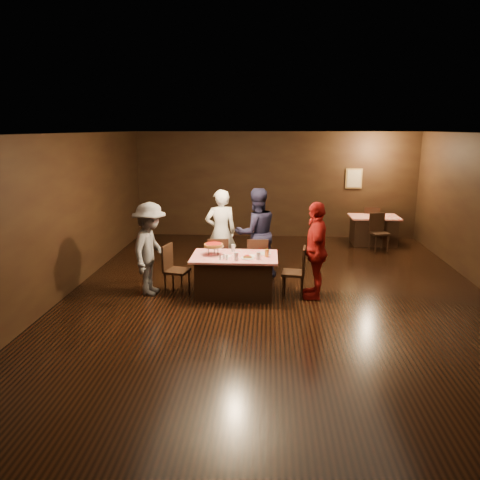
{
  "coord_description": "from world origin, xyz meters",
  "views": [
    {
      "loc": [
        -0.2,
        -8.44,
        3.09
      ],
      "look_at": [
        -0.73,
        0.26,
        1.0
      ],
      "focal_mm": 35.0,
      "sensor_mm": 36.0,
      "label": 1
    }
  ],
  "objects_px": {
    "chair_end_left": "(177,270)",
    "diner_white_jacket": "(221,232)",
    "chair_back_near": "(379,232)",
    "glass_front_right": "(258,256)",
    "plate_empty": "(264,254)",
    "glass_front_left": "(236,256)",
    "diner_red_shirt": "(316,250)",
    "back_table": "(373,230)",
    "chair_far_right": "(257,260)",
    "diner_grey_knit": "(150,249)",
    "diner_navy_hoodie": "(256,233)",
    "chair_end_right": "(293,272)",
    "chair_far_left": "(218,259)",
    "main_table": "(235,275)",
    "glass_amber": "(267,253)",
    "chair_back_far": "(369,223)",
    "pizza_stand": "(214,245)",
    "glass_back": "(233,248)"
  },
  "relations": [
    {
      "from": "glass_back",
      "to": "chair_end_right",
      "type": "bearing_deg",
      "value": -14.62
    },
    {
      "from": "chair_far_left",
      "to": "plate_empty",
      "type": "bearing_deg",
      "value": 139.44
    },
    {
      "from": "diner_red_shirt",
      "to": "main_table",
      "type": "bearing_deg",
      "value": -87.96
    },
    {
      "from": "chair_far_right",
      "to": "diner_grey_knit",
      "type": "xyz_separation_m",
      "value": [
        -1.99,
        -0.77,
        0.4
      ]
    },
    {
      "from": "chair_far_left",
      "to": "plate_empty",
      "type": "height_order",
      "value": "chair_far_left"
    },
    {
      "from": "diner_navy_hoodie",
      "to": "diner_grey_knit",
      "type": "height_order",
      "value": "diner_navy_hoodie"
    },
    {
      "from": "back_table",
      "to": "chair_back_far",
      "type": "bearing_deg",
      "value": 90.0
    },
    {
      "from": "chair_back_near",
      "to": "chair_back_far",
      "type": "distance_m",
      "value": 1.3
    },
    {
      "from": "diner_navy_hoodie",
      "to": "diner_grey_knit",
      "type": "relative_size",
      "value": 1.08
    },
    {
      "from": "chair_back_near",
      "to": "diner_grey_knit",
      "type": "xyz_separation_m",
      "value": [
        -5.07,
        -3.55,
        0.4
      ]
    },
    {
      "from": "main_table",
      "to": "chair_back_near",
      "type": "height_order",
      "value": "chair_back_near"
    },
    {
      "from": "diner_red_shirt",
      "to": "back_table",
      "type": "bearing_deg",
      "value": 157.99
    },
    {
      "from": "chair_far_left",
      "to": "chair_end_right",
      "type": "distance_m",
      "value": 1.68
    },
    {
      "from": "back_table",
      "to": "chair_back_far",
      "type": "distance_m",
      "value": 0.61
    },
    {
      "from": "chair_end_right",
      "to": "diner_white_jacket",
      "type": "xyz_separation_m",
      "value": [
        -1.49,
        1.32,
        0.45
      ]
    },
    {
      "from": "chair_far_left",
      "to": "chair_end_left",
      "type": "distance_m",
      "value": 1.03
    },
    {
      "from": "diner_white_jacket",
      "to": "glass_front_right",
      "type": "bearing_deg",
      "value": 101.71
    },
    {
      "from": "chair_back_near",
      "to": "chair_back_far",
      "type": "bearing_deg",
      "value": 76.93
    },
    {
      "from": "chair_far_left",
      "to": "chair_end_left",
      "type": "bearing_deg",
      "value": 38.69
    },
    {
      "from": "diner_grey_knit",
      "to": "glass_front_right",
      "type": "relative_size",
      "value": 12.57
    },
    {
      "from": "chair_end_left",
      "to": "diner_white_jacket",
      "type": "relative_size",
      "value": 0.52
    },
    {
      "from": "diner_white_jacket",
      "to": "main_table",
      "type": "bearing_deg",
      "value": 90.04
    },
    {
      "from": "chair_end_right",
      "to": "diner_grey_knit",
      "type": "xyz_separation_m",
      "value": [
        -2.69,
        -0.02,
        0.4
      ]
    },
    {
      "from": "chair_back_near",
      "to": "glass_front_right",
      "type": "bearing_deg",
      "value": -141.77
    },
    {
      "from": "glass_back",
      "to": "diner_navy_hoodie",
      "type": "bearing_deg",
      "value": 63.99
    },
    {
      "from": "diner_white_jacket",
      "to": "glass_amber",
      "type": "height_order",
      "value": "diner_white_jacket"
    },
    {
      "from": "chair_back_near",
      "to": "plate_empty",
      "type": "xyz_separation_m",
      "value": [
        -2.93,
        -3.38,
        0.3
      ]
    },
    {
      "from": "main_table",
      "to": "chair_end_right",
      "type": "bearing_deg",
      "value": 0.0
    },
    {
      "from": "main_table",
      "to": "pizza_stand",
      "type": "height_order",
      "value": "pizza_stand"
    },
    {
      "from": "back_table",
      "to": "chair_far_right",
      "type": "bearing_deg",
      "value": -131.49
    },
    {
      "from": "back_table",
      "to": "diner_navy_hoodie",
      "type": "height_order",
      "value": "diner_navy_hoodie"
    },
    {
      "from": "diner_red_shirt",
      "to": "glass_front_right",
      "type": "xyz_separation_m",
      "value": [
        -1.05,
        -0.23,
        -0.06
      ]
    },
    {
      "from": "plate_empty",
      "to": "chair_far_right",
      "type": "bearing_deg",
      "value": 104.04
    },
    {
      "from": "plate_empty",
      "to": "glass_front_left",
      "type": "height_order",
      "value": "glass_front_left"
    },
    {
      "from": "diner_red_shirt",
      "to": "glass_front_left",
      "type": "distance_m",
      "value": 1.48
    },
    {
      "from": "plate_empty",
      "to": "diner_grey_knit",
      "type": "bearing_deg",
      "value": -175.54
    },
    {
      "from": "back_table",
      "to": "chair_back_near",
      "type": "bearing_deg",
      "value": -90.0
    },
    {
      "from": "chair_back_near",
      "to": "glass_amber",
      "type": "bearing_deg",
      "value": -141.87
    },
    {
      "from": "main_table",
      "to": "chair_end_right",
      "type": "distance_m",
      "value": 1.1
    },
    {
      "from": "main_table",
      "to": "glass_back",
      "type": "xyz_separation_m",
      "value": [
        -0.05,
        0.3,
        0.46
      ]
    },
    {
      "from": "diner_red_shirt",
      "to": "chair_end_left",
      "type": "bearing_deg",
      "value": -87.58
    },
    {
      "from": "main_table",
      "to": "chair_far_right",
      "type": "xyz_separation_m",
      "value": [
        0.4,
        0.75,
        0.09
      ]
    },
    {
      "from": "chair_back_near",
      "to": "chair_end_right",
      "type": "bearing_deg",
      "value": -137.04
    },
    {
      "from": "chair_far_right",
      "to": "chair_back_near",
      "type": "distance_m",
      "value": 4.15
    },
    {
      "from": "chair_end_right",
      "to": "chair_back_near",
      "type": "distance_m",
      "value": 4.26
    },
    {
      "from": "chair_far_left",
      "to": "chair_far_right",
      "type": "distance_m",
      "value": 0.8
    },
    {
      "from": "diner_navy_hoodie",
      "to": "diner_red_shirt",
      "type": "distance_m",
      "value": 1.64
    },
    {
      "from": "diner_grey_knit",
      "to": "glass_back",
      "type": "relative_size",
      "value": 12.57
    },
    {
      "from": "chair_back_near",
      "to": "diner_white_jacket",
      "type": "relative_size",
      "value": 0.52
    },
    {
      "from": "back_table",
      "to": "pizza_stand",
      "type": "bearing_deg",
      "value": -132.85
    }
  ]
}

